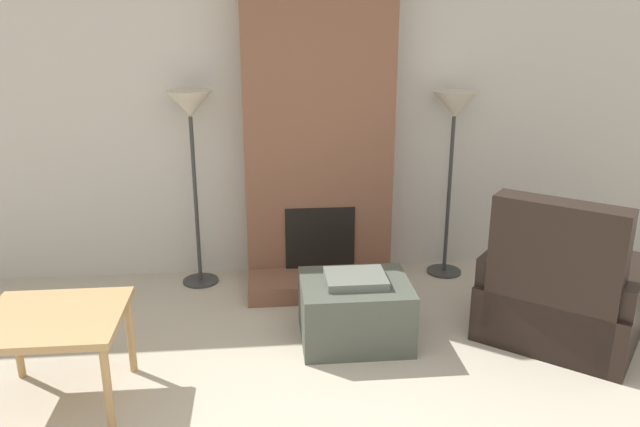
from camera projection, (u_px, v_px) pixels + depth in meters
name	position (u px, v px, depth m)	size (l,w,h in m)	color
wall_back	(316.00, 114.00, 4.92)	(8.29, 0.06, 2.60)	#BCB7AD
fireplace	(318.00, 128.00, 4.74)	(1.13, 0.72, 2.60)	brown
ottoman	(355.00, 310.00, 4.06)	(0.70, 0.59, 0.46)	#474C42
armchair	(559.00, 299.00, 4.02)	(1.23, 1.22, 1.01)	black
side_table	(53.00, 326.00, 3.31)	(0.73, 0.67, 0.54)	tan
floor_lamp_left	(191.00, 119.00, 4.60)	(0.34, 0.34, 1.52)	#333333
floor_lamp_right	(454.00, 119.00, 4.79)	(0.34, 0.34, 1.49)	#333333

